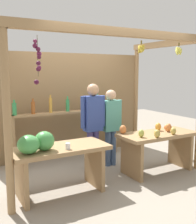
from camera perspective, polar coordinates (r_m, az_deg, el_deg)
The scene contains 7 objects.
ground_plane at distance 5.26m, azimuth -1.04°, elevation -11.56°, with size 12.00×12.00×0.00m, color gray.
market_stall at distance 5.37m, azimuth -3.47°, elevation 4.11°, with size 3.51×2.02×2.42m.
fruit_counter_left at distance 4.01m, azimuth -9.30°, elevation -8.76°, with size 1.43×0.64×0.98m.
fruit_counter_right at distance 5.04m, azimuth 12.24°, elevation -6.11°, with size 1.43×0.65×0.87m.
bottle_shelf_unit at distance 5.59m, azimuth -6.37°, elevation -1.80°, with size 2.26×0.22×1.35m.
vendor_man at distance 4.89m, azimuth -1.05°, elevation -1.56°, with size 0.48×0.21×1.59m.
vendor_woman at distance 5.18m, azimuth 2.66°, elevation -1.94°, with size 0.48×0.20×1.46m.
Camera 1 is at (-2.34, -4.35, 1.79)m, focal length 43.88 mm.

